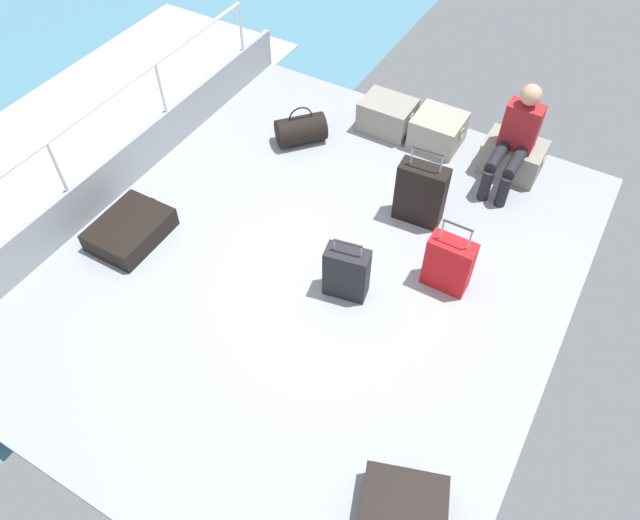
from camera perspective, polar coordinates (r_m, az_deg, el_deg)
ground_plane at (r=5.49m, az=-0.71°, el=-0.59°), size 4.40×5.20×0.06m
gunwale_port at (r=6.37m, az=-17.97°, el=8.49°), size 0.06×5.20×0.45m
railing_port at (r=6.04m, az=-19.24°, el=12.42°), size 0.04×4.20×1.02m
sea_wake at (r=7.67m, az=-24.78°, el=8.42°), size 12.00×12.00×0.01m
cargo_crate_0 at (r=6.85m, az=6.41°, el=13.51°), size 0.60×0.44×0.36m
cargo_crate_1 at (r=6.72m, az=11.14°, el=12.00°), size 0.55×0.49×0.34m
cargo_crate_2 at (r=6.57m, az=17.81°, el=9.34°), size 0.64×0.44×0.35m
passenger_seated at (r=6.21m, az=18.10°, el=11.01°), size 0.34×0.66×1.05m
suitcase_0 at (r=5.71m, az=9.54°, el=6.22°), size 0.47×0.23×0.84m
suitcase_1 at (r=5.23m, az=12.12°, el=-0.37°), size 0.40×0.20×0.75m
suitcase_3 at (r=5.88m, az=-17.59°, el=2.76°), size 0.56×0.73×0.21m
suitcase_4 at (r=5.07m, az=2.54°, el=-1.21°), size 0.40×0.26×0.64m
duffel_bag at (r=6.64m, az=-1.82°, el=12.29°), size 0.58×0.59×0.44m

